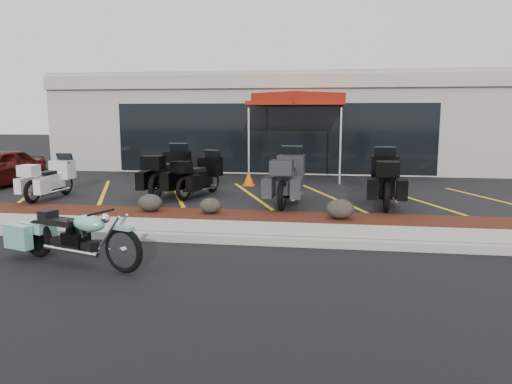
% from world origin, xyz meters
% --- Properties ---
extents(ground, '(90.00, 90.00, 0.00)m').
position_xyz_m(ground, '(0.00, 0.00, 0.00)').
color(ground, black).
rests_on(ground, ground).
extents(curb, '(24.00, 0.25, 0.15)m').
position_xyz_m(curb, '(0.00, 0.90, 0.07)').
color(curb, gray).
rests_on(curb, ground).
extents(sidewalk, '(24.00, 1.20, 0.15)m').
position_xyz_m(sidewalk, '(0.00, 1.60, 0.07)').
color(sidewalk, gray).
rests_on(sidewalk, ground).
extents(mulch_bed, '(24.00, 1.20, 0.16)m').
position_xyz_m(mulch_bed, '(0.00, 2.80, 0.08)').
color(mulch_bed, black).
rests_on(mulch_bed, ground).
extents(upper_lot, '(26.00, 9.60, 0.15)m').
position_xyz_m(upper_lot, '(0.00, 8.20, 0.07)').
color(upper_lot, black).
rests_on(upper_lot, ground).
extents(dealership_building, '(18.00, 8.16, 4.00)m').
position_xyz_m(dealership_building, '(0.00, 14.47, 2.01)').
color(dealership_building, '#A6A096').
rests_on(dealership_building, ground).
extents(boulder_left, '(0.57, 0.48, 0.41)m').
position_xyz_m(boulder_left, '(-1.97, 2.88, 0.36)').
color(boulder_left, black).
rests_on(boulder_left, mulch_bed).
extents(boulder_mid, '(0.50, 0.42, 0.35)m').
position_xyz_m(boulder_mid, '(-0.51, 2.85, 0.34)').
color(boulder_mid, black).
rests_on(boulder_mid, mulch_bed).
extents(boulder_right, '(0.61, 0.51, 0.43)m').
position_xyz_m(boulder_right, '(2.43, 2.69, 0.38)').
color(boulder_right, black).
rests_on(boulder_right, mulch_bed).
extents(hero_cruiser, '(2.79, 1.53, 0.96)m').
position_xyz_m(hero_cruiser, '(-0.90, -1.12, 0.48)').
color(hero_cruiser, '#7BC0B0').
rests_on(hero_cruiser, ground).
extents(touring_white, '(0.91, 2.08, 1.18)m').
position_xyz_m(touring_white, '(-5.21, 4.89, 0.74)').
color(touring_white, white).
rests_on(touring_white, upper_lot).
extents(touring_black_front, '(1.07, 2.51, 1.43)m').
position_xyz_m(touring_black_front, '(-2.21, 5.96, 0.87)').
color(touring_black_front, black).
rests_on(touring_black_front, upper_lot).
extents(touring_black_mid, '(1.37, 2.29, 1.25)m').
position_xyz_m(touring_black_mid, '(-1.19, 5.91, 0.77)').
color(touring_black_mid, black).
rests_on(touring_black_mid, upper_lot).
extents(touring_grey, '(1.06, 2.51, 1.43)m').
position_xyz_m(touring_grey, '(1.17, 5.23, 0.87)').
color(touring_grey, '#2F2F34').
rests_on(touring_grey, upper_lot).
extents(touring_black_rear, '(1.08, 2.50, 1.42)m').
position_xyz_m(touring_black_rear, '(3.61, 5.39, 0.86)').
color(touring_black_rear, black).
rests_on(touring_black_rear, upper_lot).
extents(traffic_cone, '(0.47, 0.47, 0.48)m').
position_xyz_m(traffic_cone, '(-0.38, 7.42, 0.39)').
color(traffic_cone, '#DB4F07').
rests_on(traffic_cone, upper_lot).
extents(popup_canopy, '(4.13, 4.13, 2.99)m').
position_xyz_m(popup_canopy, '(1.00, 9.67, 2.87)').
color(popup_canopy, silver).
rests_on(popup_canopy, upper_lot).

